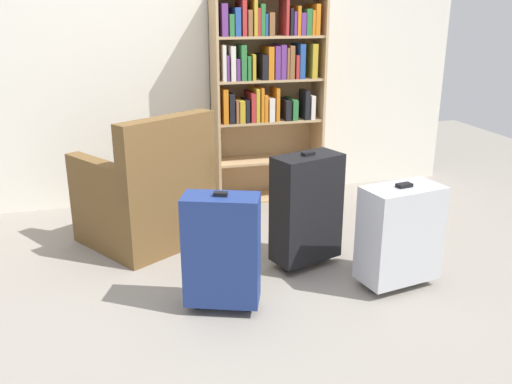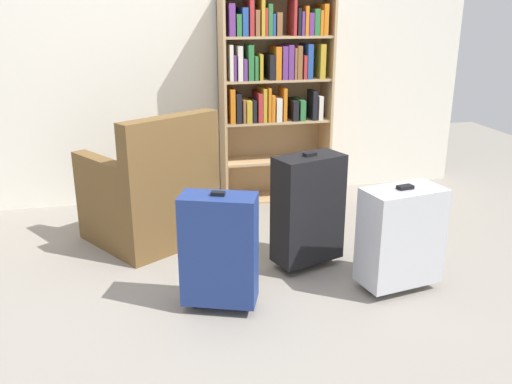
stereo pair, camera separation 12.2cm
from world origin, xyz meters
name	(u,v)px [view 2 (the right image)]	position (x,y,z in m)	size (l,w,h in m)	color
ground_plane	(225,312)	(0.00, 0.00, 0.00)	(8.47, 8.47, 0.00)	gray
back_wall	(180,39)	(0.00, 1.95, 1.30)	(4.84, 0.10, 2.60)	silver
bookshelf	(274,82)	(0.71, 1.74, 0.97)	(0.88, 0.30, 1.64)	tan
armchair	(151,196)	(-0.32, 1.06, 0.32)	(0.97, 0.97, 0.90)	brown
mug	(237,229)	(0.26, 1.00, 0.05)	(0.12, 0.08, 0.10)	#1E7F4C
suitcase_black	(308,209)	(0.59, 0.43, 0.38)	(0.46, 0.33, 0.73)	black
suitcase_navy_blue	(219,250)	(-0.02, 0.04, 0.34)	(0.43, 0.32, 0.66)	navy
suitcase_silver	(401,236)	(1.01, 0.04, 0.33)	(0.48, 0.32, 0.62)	#B7BABF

